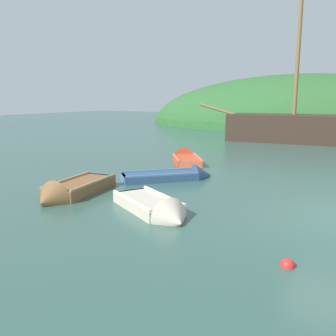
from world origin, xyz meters
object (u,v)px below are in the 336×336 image
at_px(rowboat_center, 175,177).
at_px(buoy_red, 287,266).
at_px(rowboat_portside, 185,160).
at_px(sailing_ship, 334,133).
at_px(rowboat_far, 71,192).
at_px(rowboat_near_dock, 156,210).

relative_size(rowboat_center, buoy_red, 10.98).
bearing_deg(rowboat_portside, sailing_ship, -60.79).
xyz_separation_m(rowboat_portside, rowboat_far, (-0.25, -7.67, 0.02)).
xyz_separation_m(sailing_ship, rowboat_far, (-5.67, -19.79, -0.64)).
distance_m(sailing_ship, rowboat_far, 20.60).
bearing_deg(rowboat_far, rowboat_near_dock, 78.61).
bearing_deg(rowboat_portside, buoy_red, -178.76).
height_order(sailing_ship, rowboat_portside, sailing_ship).
bearing_deg(buoy_red, rowboat_center, 135.76).
relative_size(rowboat_center, rowboat_near_dock, 1.03).
bearing_deg(rowboat_far, rowboat_portside, 169.34).
bearing_deg(rowboat_near_dock, sailing_ship, 112.59).
bearing_deg(rowboat_far, rowboat_center, 147.59).
relative_size(rowboat_far, buoy_red, 11.61).
bearing_deg(rowboat_far, sailing_ship, 155.19).
relative_size(sailing_ship, buoy_red, 56.27).
xyz_separation_m(rowboat_portside, buoy_red, (7.23, -9.28, -0.10)).
bearing_deg(rowboat_near_dock, rowboat_portside, 141.36).
height_order(rowboat_center, buoy_red, rowboat_center).
bearing_deg(rowboat_center, rowboat_far, -160.25).
xyz_separation_m(rowboat_center, rowboat_portside, (-1.49, 3.69, 0.02)).
bearing_deg(rowboat_far, buoy_red, 69.00).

